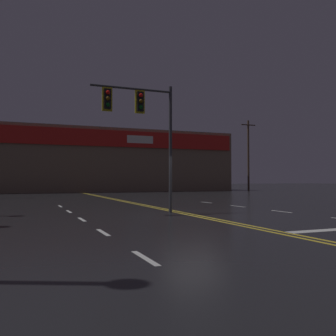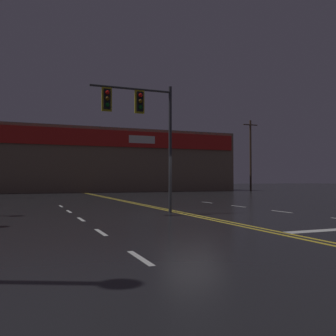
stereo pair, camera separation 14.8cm
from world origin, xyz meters
name	(u,v)px [view 1 (the left image)]	position (x,y,z in m)	size (l,w,h in m)	color
ground_plane	(193,215)	(0.00, 0.00, 0.00)	(200.00, 200.00, 0.00)	black
road_markings	(222,216)	(0.79, -0.98, 0.00)	(13.28, 60.00, 0.01)	gold
traffic_signal_median	(139,115)	(-1.86, 1.36, 4.22)	(3.61, 0.36, 5.56)	#38383D
building_backdrop	(75,161)	(0.00, 33.23, 3.75)	(38.63, 10.23, 7.48)	#7A6651
utility_pole_row	(59,143)	(-2.37, 28.81, 5.46)	(47.49, 0.26, 11.42)	#4C3828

